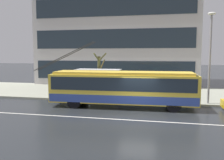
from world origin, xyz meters
TOP-DOWN VIEW (x-y plane):
  - ground_plane at (0.00, 0.00)m, footprint 160.00×160.00m
  - sidewalk_slab at (0.00, 9.02)m, footprint 80.00×10.00m
  - lane_centre_line at (0.00, -1.20)m, footprint 72.00×0.14m
  - trolleybus at (-1.40, 2.42)m, footprint 12.87×2.89m
  - bus_shelter at (-4.20, 5.65)m, footprint 4.08×1.83m
  - pedestrian_at_shelter at (-4.73, 6.67)m, footprint 0.40×0.40m
  - pedestrian_approaching_curb at (-2.09, 4.47)m, footprint 1.32×1.32m
  - pedestrian_walking_past at (0.46, 6.14)m, footprint 1.40×1.40m
  - pedestrian_waiting_by_pole at (-3.70, 6.69)m, footprint 1.27×1.27m
  - street_lamp at (5.23, 4.56)m, footprint 0.60×0.32m
  - street_tree_bare at (-4.52, 6.98)m, footprint 1.20×2.07m
  - office_tower_corner_left at (-4.66, 18.92)m, footprint 21.21×11.93m

SIDE VIEW (x-z plane):
  - ground_plane at x=0.00m, z-range 0.00..0.00m
  - lane_centre_line at x=0.00m, z-range 0.00..0.01m
  - sidewalk_slab at x=0.00m, z-range 0.00..0.14m
  - pedestrian_at_shelter at x=-4.73m, z-range 0.28..1.90m
  - trolleybus at x=-1.40m, z-range -1.01..4.08m
  - pedestrian_waiting_by_pole at x=-3.70m, z-range 0.65..2.52m
  - pedestrian_walking_past at x=0.46m, z-range 0.73..2.65m
  - pedestrian_approaching_curb at x=-2.09m, z-range 0.78..2.80m
  - bus_shelter at x=-4.20m, z-range 0.81..3.39m
  - street_tree_bare at x=-4.52m, z-range 0.29..4.38m
  - street_lamp at x=5.23m, z-range 0.76..8.00m
  - office_tower_corner_left at x=-4.66m, z-range 0.01..23.54m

